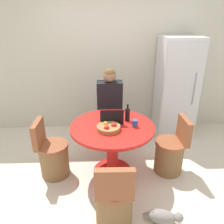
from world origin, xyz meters
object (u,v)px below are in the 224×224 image
fruit_bowl (109,128)px  dining_table (112,140)px  person_seated (110,105)px  cat (164,216)px  chair_left_side (53,157)px  laptop (112,119)px  chair_right_side (170,153)px  bottle (127,114)px  chair_near_camera (114,202)px  refrigerator (176,88)px

fruit_bowl → dining_table: bearing=66.2°
person_seated → cat: size_ratio=3.16×
chair_left_side → cat: bearing=-121.6°
laptop → cat: bearing=118.8°
dining_table → chair_right_side: size_ratio=1.33×
dining_table → cat: 1.10m
chair_left_side → person_seated: person_seated is taller
person_seated → bottle: (0.22, -0.64, 0.12)m
dining_table → person_seated: person_seated is taller
chair_near_camera → laptop: size_ratio=2.73×
refrigerator → cat: refrigerator is taller
refrigerator → chair_right_side: 1.33m
refrigerator → laptop: size_ratio=5.84×
person_seated → bottle: bearing=109.1°
refrigerator → chair_right_side: (-0.36, -1.13, -0.60)m
chair_near_camera → chair_right_side: 1.20m
laptop → bottle: size_ratio=1.27×
chair_left_side → cat: 1.62m
person_seated → fruit_bowl: size_ratio=4.54×
chair_right_side → cat: size_ratio=1.95×
person_seated → fruit_bowl: 0.90m
dining_table → chair_right_side: 0.87m
chair_left_side → fruit_bowl: 0.94m
chair_near_camera → person_seated: 1.67m
chair_left_side → fruit_bowl: size_ratio=2.80×
chair_near_camera → chair_left_side: (-0.81, 0.84, 0.00)m
laptop → chair_right_side: bearing=173.7°
cat → chair_near_camera: bearing=-168.2°
refrigerator → fruit_bowl: (-1.24, -1.26, -0.09)m
cat → chair_left_side: bearing=161.4°
chair_right_side → fruit_bowl: (-0.88, -0.14, 0.51)m
chair_near_camera → chair_right_side: bearing=-133.7°
dining_table → fruit_bowl: bearing=-113.8°
fruit_bowl → chair_near_camera: bearing=-87.3°
dining_table → bottle: 0.41m
refrigerator → bottle: refrigerator is taller
person_seated → laptop: person_seated is taller
chair_near_camera → bottle: bearing=-102.1°
chair_right_side → laptop: 0.99m
refrigerator → bottle: (-0.98, -1.01, -0.03)m
chair_right_side → bottle: (-0.62, 0.11, 0.57)m
refrigerator → chair_near_camera: bearing=-121.4°
person_seated → laptop: (0.01, -0.67, 0.06)m
chair_left_side → laptop: laptop is taller
dining_table → chair_left_side: size_ratio=1.33×
dining_table → person_seated: 0.81m
laptop → bottle: bottle is taller
chair_near_camera → fruit_bowl: bearing=-86.1°
person_seated → laptop: size_ratio=4.44×
chair_near_camera → fruit_bowl: size_ratio=2.80×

